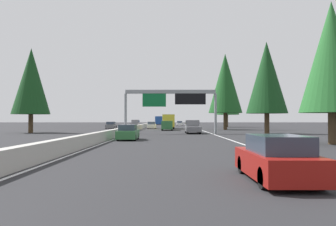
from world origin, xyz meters
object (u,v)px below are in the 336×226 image
(sedan_distant_a, at_px, (277,159))
(conifer_right_near, at_px, (267,78))
(bus_far_left, at_px, (159,120))
(minivan_mid_left, at_px, (167,125))
(sign_gantry_overhead, at_px, (172,99))
(box_truck_near_center, at_px, (169,121))
(sedan_near_right, at_px, (152,125))
(conifer_right_far, at_px, (227,93))
(oncoming_far, at_px, (111,125))
(sedan_mid_right, at_px, (128,133))
(conifer_right_mid, at_px, (225,83))
(conifer_right_foreground, at_px, (332,57))
(pickup_mid_center, at_px, (193,127))
(conifer_left_near, at_px, (31,81))
(sedan_far_center, at_px, (179,124))
(oncoming_near, at_px, (135,123))

(sedan_distant_a, xyz_separation_m, conifer_right_near, (35.53, -10.00, 7.07))
(bus_far_left, height_order, minivan_mid_left, bus_far_left)
(sign_gantry_overhead, relative_size, box_truck_near_center, 1.49)
(minivan_mid_left, height_order, sedan_near_right, minivan_mid_left)
(sedan_distant_a, xyz_separation_m, minivan_mid_left, (49.47, 3.87, 0.27))
(conifer_right_far, bearing_deg, sign_gantry_overhead, 160.40)
(sedan_distant_a, relative_size, oncoming_far, 1.00)
(sedan_mid_right, bearing_deg, conifer_right_near, -51.08)
(conifer_right_mid, xyz_separation_m, conifer_right_far, (22.02, -4.01, -0.08))
(box_truck_near_center, distance_m, bus_far_left, 58.33)
(conifer_right_far, bearing_deg, conifer_right_foreground, 178.25)
(oncoming_far, relative_size, conifer_right_far, 0.30)
(pickup_mid_center, bearing_deg, conifer_right_far, -16.51)
(minivan_mid_left, bearing_deg, oncoming_far, 48.76)
(minivan_mid_left, bearing_deg, pickup_mid_center, -163.52)
(conifer_right_mid, bearing_deg, oncoming_far, 74.44)
(sedan_distant_a, height_order, conifer_right_far, conifer_right_far)
(conifer_left_near, bearing_deg, conifer_right_near, -94.53)
(sedan_far_center, bearing_deg, conifer_right_far, -143.10)
(sedan_distant_a, xyz_separation_m, oncoming_near, (75.65, 12.24, 0.23))
(conifer_right_near, bearing_deg, bus_far_left, 12.03)
(sedan_far_center, distance_m, conifer_right_near, 56.90)
(minivan_mid_left, bearing_deg, sedan_far_center, -4.79)
(sign_gantry_overhead, bearing_deg, oncoming_far, 26.98)
(conifer_left_near, bearing_deg, minivan_mid_left, -60.43)
(sedan_near_right, distance_m, conifer_right_mid, 18.20)
(bus_far_left, bearing_deg, minivan_mid_left, -177.02)
(sedan_far_center, bearing_deg, minivan_mid_left, 175.21)
(oncoming_near, bearing_deg, sedan_far_center, 142.38)
(pickup_mid_center, xyz_separation_m, conifer_right_foreground, (-21.12, -9.61, 6.02))
(oncoming_far, relative_size, conifer_left_near, 0.35)
(pickup_mid_center, bearing_deg, box_truck_near_center, 8.92)
(bus_far_left, xyz_separation_m, conifer_right_foreground, (-101.38, -16.84, 5.22))
(conifer_right_near, bearing_deg, minivan_mid_left, 44.86)
(minivan_mid_left, distance_m, sedan_near_right, 11.85)
(sedan_mid_right, xyz_separation_m, conifer_right_near, (14.07, -17.43, 7.07))
(pickup_mid_center, relative_size, oncoming_near, 1.00)
(bus_far_left, xyz_separation_m, sedan_near_right, (-56.36, -0.16, -1.03))
(conifer_left_near, bearing_deg, conifer_right_mid, -63.77)
(sedan_distant_a, distance_m, sedan_far_center, 91.03)
(sedan_near_right, distance_m, oncoming_far, 8.57)
(conifer_right_foreground, bearing_deg, bus_far_left, 9.43)
(oncoming_near, distance_m, conifer_right_far, 24.80)
(box_truck_near_center, distance_m, pickup_mid_center, 22.34)
(sign_gantry_overhead, height_order, minivan_mid_left, sign_gantry_overhead)
(sedan_far_center, relative_size, bus_far_left, 0.38)
(conifer_right_mid, relative_size, conifer_left_near, 1.18)
(conifer_right_foreground, bearing_deg, sedan_far_center, 7.45)
(pickup_mid_center, bearing_deg, conifer_right_foreground, -155.54)
(sedan_far_center, xyz_separation_m, bus_far_left, (26.16, 7.01, 1.03))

